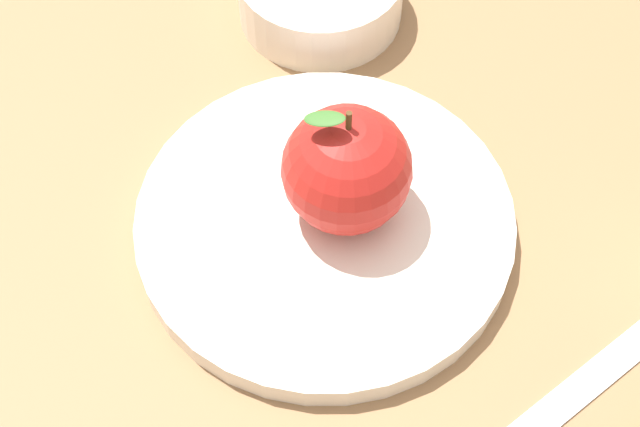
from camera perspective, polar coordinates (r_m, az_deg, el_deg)
The scene contains 3 objects.
ground_plane at distance 0.58m, azimuth 0.51°, elevation -2.79°, with size 2.40×2.40×0.00m, color olive.
dinner_plate at distance 0.58m, azimuth 0.00°, elevation -0.51°, with size 0.24×0.24×0.02m.
apple at distance 0.54m, azimuth 1.67°, elevation 2.75°, with size 0.08×0.08×0.09m.
Camera 1 is at (0.03, 0.29, 0.49)m, focal length 51.48 mm.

